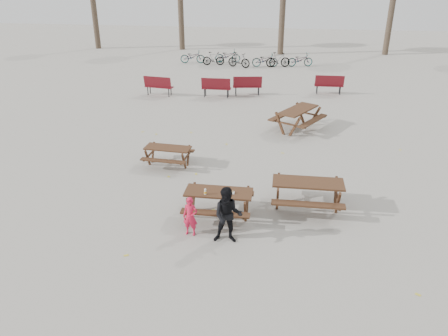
# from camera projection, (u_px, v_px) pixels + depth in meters

# --- Properties ---
(ground) EXTENTS (80.00, 80.00, 0.00)m
(ground) POSITION_uv_depth(u_px,v_px,m) (219.00, 216.00, 11.93)
(ground) COLOR gray
(ground) RESTS_ON ground
(main_picnic_table) EXTENTS (1.80, 1.45, 0.78)m
(main_picnic_table) POSITION_uv_depth(u_px,v_px,m) (219.00, 198.00, 11.69)
(main_picnic_table) COLOR #352013
(main_picnic_table) RESTS_ON ground
(food_tray) EXTENTS (0.18, 0.11, 0.03)m
(food_tray) POSITION_uv_depth(u_px,v_px,m) (231.00, 193.00, 11.50)
(food_tray) COLOR white
(food_tray) RESTS_ON main_picnic_table
(bread_roll) EXTENTS (0.14, 0.06, 0.05)m
(bread_roll) POSITION_uv_depth(u_px,v_px,m) (231.00, 191.00, 11.48)
(bread_roll) COLOR tan
(bread_roll) RESTS_ON food_tray
(soda_bottle) EXTENTS (0.07, 0.07, 0.17)m
(soda_bottle) POSITION_uv_depth(u_px,v_px,m) (205.00, 192.00, 11.42)
(soda_bottle) COLOR silver
(soda_bottle) RESTS_ON main_picnic_table
(child) EXTENTS (0.40, 0.28, 1.04)m
(child) POSITION_uv_depth(u_px,v_px,m) (190.00, 216.00, 10.93)
(child) COLOR red
(child) RESTS_ON ground
(adult) EXTENTS (0.76, 0.61, 1.48)m
(adult) POSITION_uv_depth(u_px,v_px,m) (228.00, 216.00, 10.55)
(adult) COLOR black
(adult) RESTS_ON ground
(picnic_table_east) EXTENTS (1.96, 1.58, 0.84)m
(picnic_table_east) POSITION_uv_depth(u_px,v_px,m) (307.00, 195.00, 12.16)
(picnic_table_east) COLOR #352013
(picnic_table_east) RESTS_ON ground
(picnic_table_north) EXTENTS (1.63, 1.36, 0.66)m
(picnic_table_north) POSITION_uv_depth(u_px,v_px,m) (168.00, 156.00, 14.86)
(picnic_table_north) COLOR #352013
(picnic_table_north) RESTS_ON ground
(picnic_table_far) EXTENTS (2.46, 2.61, 0.89)m
(picnic_table_far) POSITION_uv_depth(u_px,v_px,m) (298.00, 119.00, 18.08)
(picnic_table_far) COLOR #352013
(picnic_table_far) RESTS_ON ground
(park_bench_row) EXTENTS (10.44, 2.17, 1.03)m
(park_bench_row) POSITION_uv_depth(u_px,v_px,m) (238.00, 86.00, 22.88)
(park_bench_row) COLOR maroon
(park_bench_row) RESTS_ON ground
(bicycle_row) EXTENTS (9.21, 2.39, 0.98)m
(bicycle_row) POSITION_uv_depth(u_px,v_px,m) (246.00, 59.00, 29.81)
(bicycle_row) COLOR black
(bicycle_row) RESTS_ON ground
(fallen_leaves) EXTENTS (11.00, 11.00, 0.01)m
(fallen_leaves) POSITION_uv_depth(u_px,v_px,m) (246.00, 178.00, 14.11)
(fallen_leaves) COLOR gold
(fallen_leaves) RESTS_ON ground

